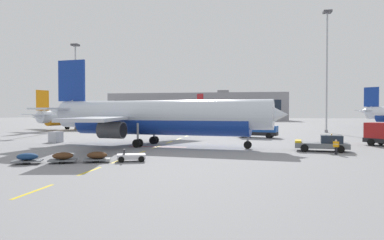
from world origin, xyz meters
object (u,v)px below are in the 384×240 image
at_px(fuel_service_truck, 256,128).
at_px(apron_light_mast_near, 75,76).
at_px(airliner_far_center, 219,115).
at_px(baggage_train, 80,157).
at_px(ground_crew_worker, 336,146).
at_px(apron_light_mast_far, 327,58).
at_px(airliner_mid_left, 76,117).
at_px(airliner_foreground, 156,117).
at_px(pushback_tug, 324,144).
at_px(uld_cargo_container, 56,137).

xyz_separation_m(fuel_service_truck, apron_light_mast_near, (-47.07, 22.98, 12.54)).
bearing_deg(airliner_far_center, baggage_train, -92.50).
bearing_deg(ground_crew_worker, apron_light_mast_far, 80.47).
relative_size(airliner_mid_left, baggage_train, 2.40).
bearing_deg(fuel_service_truck, airliner_foreground, -126.56).
distance_m(airliner_foreground, fuel_service_truck, 22.88).
height_order(pushback_tug, airliner_far_center, airliner_far_center).
bearing_deg(airliner_far_center, airliner_foreground, -91.14).
relative_size(uld_cargo_container, apron_light_mast_near, 0.08).
xyz_separation_m(airliner_mid_left, fuel_service_truck, (46.67, -22.45, -1.51)).
bearing_deg(baggage_train, apron_light_mast_far, 59.23).
height_order(fuel_service_truck, apron_light_mast_near, apron_light_mast_near).
distance_m(ground_crew_worker, apron_light_mast_far, 45.87).
bearing_deg(apron_light_mast_near, uld_cargo_container, -66.16).
height_order(ground_crew_worker, apron_light_mast_far, apron_light_mast_far).
bearing_deg(airliner_far_center, apron_light_mast_near, -137.14).
distance_m(airliner_mid_left, uld_cargo_container, 41.00).
height_order(airliner_foreground, apron_light_mast_near, apron_light_mast_near).
distance_m(fuel_service_truck, apron_light_mast_far, 28.09).
xyz_separation_m(pushback_tug, baggage_train, (-23.69, -13.62, -0.37)).
distance_m(airliner_far_center, ground_crew_worker, 82.50).
distance_m(airliner_foreground, uld_cargo_container, 17.31).
height_order(pushback_tug, baggage_train, pushback_tug).
bearing_deg(uld_cargo_container, ground_crew_worker, -13.69).
bearing_deg(apron_light_mast_far, pushback_tug, -101.25).
bearing_deg(uld_cargo_container, apron_light_mast_far, 35.89).
bearing_deg(airliner_mid_left, pushback_tug, -38.82).
bearing_deg(airliner_foreground, airliner_mid_left, 129.11).
relative_size(ground_crew_worker, apron_light_mast_far, 0.06).
height_order(pushback_tug, apron_light_mast_near, apron_light_mast_near).
bearing_deg(fuel_service_truck, baggage_train, -114.69).
xyz_separation_m(ground_crew_worker, uld_cargo_container, (-38.60, 9.40, -0.13)).
xyz_separation_m(fuel_service_truck, apron_light_mast_far, (15.47, 18.06, 14.96)).
xyz_separation_m(airliner_far_center, uld_cargo_container, (-18.17, -70.48, -2.85)).
xyz_separation_m(baggage_train, apron_light_mast_near, (-31.03, 57.86, 13.65)).
relative_size(baggage_train, apron_light_mast_near, 0.50).
bearing_deg(baggage_train, airliner_mid_left, 118.12).
bearing_deg(airliner_mid_left, airliner_foreground, -50.89).
relative_size(pushback_tug, apron_light_mast_far, 0.23).
height_order(fuel_service_truck, baggage_train, fuel_service_truck).
bearing_deg(pushback_tug, airliner_far_center, 104.44).
height_order(ground_crew_worker, uld_cargo_container, ground_crew_worker).
relative_size(pushback_tug, ground_crew_worker, 3.85).
bearing_deg(uld_cargo_container, pushback_tug, -9.30).
bearing_deg(apron_light_mast_far, apron_light_mast_near, 175.50).
xyz_separation_m(pushback_tug, ground_crew_worker, (0.68, -3.20, 0.03)).
distance_m(airliner_foreground, airliner_mid_left, 52.50).
xyz_separation_m(airliner_foreground, airliner_far_center, (1.47, 73.72, -0.30)).
bearing_deg(pushback_tug, apron_light_mast_far, 78.75).
height_order(uld_cargo_container, apron_light_mast_far, apron_light_mast_far).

